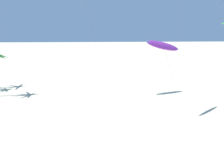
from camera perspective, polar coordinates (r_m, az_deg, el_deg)
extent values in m
cone|color=#287533|center=(41.94, -23.56, 3.92)|extent=(2.58, 1.01, 1.34)
cylinder|color=#4C4C51|center=(33.65, -4.07, 7.86)|extent=(3.52, 8.67, 17.95)
cylinder|color=#4C4C51|center=(56.08, 14.40, 9.76)|extent=(0.53, 6.69, 19.67)
ellipsoid|color=purple|center=(30.88, 11.31, 6.26)|extent=(5.07, 4.22, 2.15)
ellipsoid|color=#19B2B7|center=(30.88, 11.32, 6.32)|extent=(4.93, 3.79, 1.52)
cylinder|color=#4C4C51|center=(30.70, 13.89, -1.88)|extent=(2.56, 2.50, 8.29)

